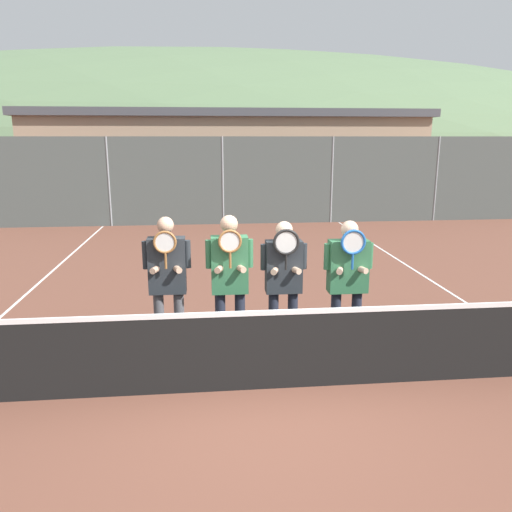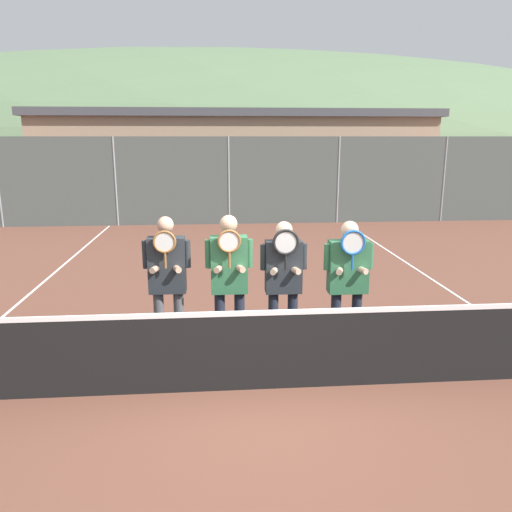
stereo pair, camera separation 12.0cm
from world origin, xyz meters
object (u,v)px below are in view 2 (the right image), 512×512
at_px(player_leftmost, 167,277).
at_px(car_left_of_center, 170,188).
at_px(player_rightmost, 348,276).
at_px(car_center, 296,186).
at_px(player_center_left, 229,276).
at_px(player_center_right, 283,277).
at_px(car_right_of_center, 418,187).
at_px(car_far_left, 36,187).

height_order(player_leftmost, car_left_of_center, player_leftmost).
xyz_separation_m(player_rightmost, car_center, (1.42, 12.98, -0.11)).
height_order(player_center_left, player_center_right, player_center_left).
xyz_separation_m(player_rightmost, car_right_of_center, (6.22, 12.90, -0.19)).
height_order(player_center_left, car_center, car_center).
bearing_deg(car_right_of_center, player_leftmost, -123.54).
distance_m(player_center_right, car_center, 13.10).
height_order(player_leftmost, player_center_left, player_center_left).
bearing_deg(car_right_of_center, car_center, 179.04).
bearing_deg(player_leftmost, player_rightmost, -2.19).
distance_m(player_center_right, car_left_of_center, 13.54).
bearing_deg(car_right_of_center, car_left_of_center, 177.19).
bearing_deg(player_center_left, car_center, 77.31).
relative_size(player_rightmost, car_right_of_center, 0.44).
xyz_separation_m(player_leftmost, car_right_of_center, (8.50, 12.82, -0.21)).
bearing_deg(player_rightmost, player_center_left, -179.24).
xyz_separation_m(player_leftmost, car_far_left, (-6.05, 13.24, -0.14)).
relative_size(player_center_right, car_right_of_center, 0.43).
xyz_separation_m(car_center, car_right_of_center, (4.80, -0.08, -0.08)).
bearing_deg(car_far_left, player_center_right, -60.45).
height_order(car_far_left, car_center, car_center).
height_order(car_left_of_center, car_right_of_center, car_left_of_center).
bearing_deg(player_rightmost, car_left_of_center, 104.17).
bearing_deg(player_rightmost, car_far_left, 121.98).
xyz_separation_m(player_center_right, car_center, (2.24, 12.90, -0.10)).
relative_size(player_center_left, player_center_right, 1.06).
xyz_separation_m(player_leftmost, car_center, (3.70, 12.90, -0.13)).
xyz_separation_m(car_far_left, car_left_of_center, (4.94, 0.05, -0.07)).
bearing_deg(player_center_left, player_leftmost, 172.09).
relative_size(player_leftmost, car_far_left, 0.42).
height_order(car_left_of_center, car_center, car_center).
bearing_deg(car_left_of_center, player_rightmost, -75.83).
bearing_deg(car_right_of_center, player_center_right, -118.76).
bearing_deg(player_center_right, player_center_left, -171.62).
relative_size(player_center_left, car_far_left, 0.43).
height_order(player_center_right, car_far_left, car_far_left).
xyz_separation_m(player_leftmost, player_center_right, (1.46, -0.00, -0.03)).
xyz_separation_m(player_rightmost, car_left_of_center, (-3.38, 13.37, -0.19)).
bearing_deg(player_center_left, player_center_right, 8.38).
bearing_deg(car_far_left, player_center_left, -62.94).
distance_m(car_center, car_right_of_center, 4.80).
height_order(player_center_right, car_left_of_center, player_center_right).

